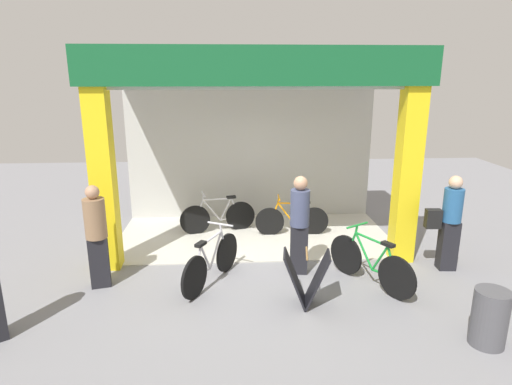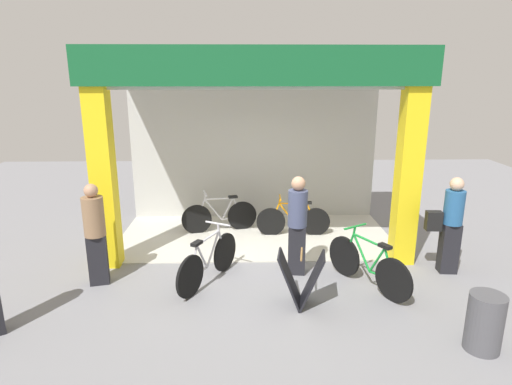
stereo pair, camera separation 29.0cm
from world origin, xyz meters
name	(u,v)px [view 1 (the left image)]	position (x,y,z in m)	size (l,w,h in m)	color
ground_plane	(258,263)	(0.00, 0.00, 0.00)	(19.37, 19.37, 0.00)	gray
shop_facade	(254,140)	(0.00, 1.48, 2.05)	(5.88, 3.03, 3.79)	beige
bicycle_inside_0	(218,216)	(-0.76, 1.64, 0.36)	(1.62, 0.50, 0.91)	black
bicycle_inside_1	(292,220)	(0.82, 1.36, 0.34)	(1.56, 0.43, 0.86)	black
bicycle_parked_0	(212,262)	(-0.82, -0.76, 0.38)	(0.86, 1.55, 0.95)	black
bicycle_parked_1	(370,263)	(1.75, -0.98, 0.38)	(0.94, 1.52, 0.96)	black
sandwich_board_sign	(306,279)	(0.60, -1.53, 0.42)	(0.74, 0.55, 0.85)	black
pedestrian_0	(449,222)	(3.28, -0.45, 0.88)	(0.62, 0.35, 1.70)	black
pedestrian_1	(97,235)	(-2.62, -0.71, 0.87)	(0.40, 0.40, 1.69)	black
pedestrian_3	(299,224)	(0.67, -0.43, 0.89)	(0.36, 0.36, 1.72)	black
trash_bin	(490,318)	(2.75, -2.65, 0.38)	(0.44, 0.44, 0.75)	#4C4C51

